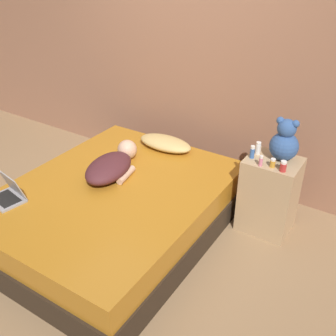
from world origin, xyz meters
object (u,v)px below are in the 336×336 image
(bottle_blue, at_px, (252,152))
(teddy_bear, at_px, (285,142))
(laptop, at_px, (9,194))
(person_lying, at_px, (112,165))
(bottle_amber, at_px, (273,163))
(bottle_red, at_px, (283,166))
(bottle_pink, at_px, (261,161))
(bottle_white, at_px, (258,148))
(pillow, at_px, (165,143))

(bottle_blue, bearing_deg, teddy_bear, 27.41)
(laptop, bearing_deg, person_lying, 70.84)
(bottle_amber, xyz_separation_m, bottle_red, (0.09, -0.02, 0.01))
(bottle_pink, bearing_deg, bottle_red, 4.72)
(laptop, distance_m, bottle_white, 2.04)
(pillow, relative_size, bottle_white, 5.16)
(bottle_blue, height_order, bottle_pink, bottle_blue)
(bottle_amber, bearing_deg, bottle_blue, 164.28)
(teddy_bear, distance_m, bottle_pink, 0.25)
(bottle_red, bearing_deg, pillow, 170.41)
(bottle_white, bearing_deg, laptop, -138.07)
(teddy_bear, xyz_separation_m, bottle_blue, (-0.22, -0.11, -0.10))
(person_lying, height_order, bottle_white, bottle_white)
(teddy_bear, height_order, bottle_pink, teddy_bear)
(bottle_white, bearing_deg, bottle_red, -31.34)
(person_lying, bearing_deg, pillow, 67.77)
(bottle_white, xyz_separation_m, bottle_pink, (0.09, -0.18, -0.01))
(bottle_pink, bearing_deg, bottle_amber, 20.56)
(bottle_pink, distance_m, bottle_red, 0.18)
(laptop, bearing_deg, bottle_blue, 50.78)
(bottle_amber, bearing_deg, bottle_pink, -159.44)
(bottle_amber, bearing_deg, person_lying, -160.11)
(pillow, height_order, person_lying, person_lying)
(pillow, bearing_deg, person_lying, -101.72)
(teddy_bear, bearing_deg, bottle_pink, -118.68)
(bottle_red, bearing_deg, bottle_blue, 165.66)
(person_lying, xyz_separation_m, bottle_blue, (1.06, 0.51, 0.20))
(bottle_white, xyz_separation_m, bottle_amber, (0.18, -0.15, -0.02))
(teddy_bear, xyz_separation_m, bottle_red, (0.07, -0.18, -0.11))
(pillow, xyz_separation_m, bottle_amber, (1.12, -0.19, 0.21))
(bottle_pink, relative_size, bottle_amber, 1.20)
(bottle_amber, distance_m, bottle_red, 0.09)
(person_lying, relative_size, bottle_pink, 8.30)
(pillow, relative_size, teddy_bear, 1.56)
(bottle_pink, height_order, bottle_red, bottle_pink)
(pillow, xyz_separation_m, bottle_red, (1.21, -0.21, 0.21))
(teddy_bear, xyz_separation_m, bottle_amber, (-0.02, -0.17, -0.12))
(bottle_red, bearing_deg, laptop, -146.16)
(laptop, relative_size, bottle_amber, 4.30)
(bottle_blue, xyz_separation_m, bottle_pink, (0.11, -0.09, -0.01))
(person_lying, distance_m, bottle_pink, 1.26)
(person_lying, xyz_separation_m, bottle_pink, (1.17, 0.42, 0.19))
(person_lying, xyz_separation_m, bottle_red, (1.35, 0.44, 0.19))
(teddy_bear, relative_size, bottle_red, 4.13)
(bottle_amber, bearing_deg, bottle_white, 140.90)
(teddy_bear, bearing_deg, bottle_blue, -152.59)
(person_lying, distance_m, teddy_bear, 1.45)
(bottle_amber, bearing_deg, pillow, 170.55)
(teddy_bear, relative_size, bottle_blue, 3.29)
(bottle_blue, xyz_separation_m, bottle_amber, (0.19, -0.05, -0.02))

